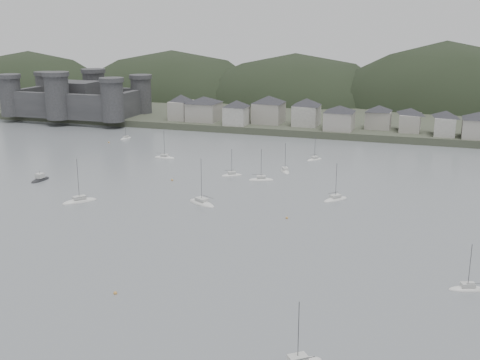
% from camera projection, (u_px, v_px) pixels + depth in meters
% --- Properties ---
extents(ground, '(900.00, 900.00, 0.00)m').
position_uv_depth(ground, '(92.00, 330.00, 97.00)').
color(ground, slate).
rests_on(ground, ground).
extents(far_shore_land, '(900.00, 250.00, 3.00)m').
position_uv_depth(far_shore_land, '(355.00, 99.00, 366.78)').
color(far_shore_land, '#383D2D').
rests_on(far_shore_land, ground).
extents(forested_ridge, '(851.55, 103.94, 102.57)m').
position_uv_depth(forested_ridge, '(356.00, 127.00, 345.14)').
color(forested_ridge, black).
rests_on(forested_ridge, ground).
extents(castle, '(66.00, 43.00, 20.00)m').
position_uv_depth(castle, '(77.00, 98.00, 295.77)').
color(castle, '#333335').
rests_on(castle, far_shore_land).
extents(waterfront_town, '(451.48, 28.46, 12.92)m').
position_uv_depth(waterfront_town, '(441.00, 119.00, 247.10)').
color(waterfront_town, '#9E9A90').
rests_on(waterfront_town, far_shore_land).
extents(moored_fleet, '(255.75, 170.65, 13.67)m').
position_uv_depth(moored_fleet, '(180.00, 216.00, 152.43)').
color(moored_fleet, silver).
rests_on(moored_fleet, ground).
extents(motor_launch_far, '(3.33, 7.75, 3.81)m').
position_uv_depth(motor_launch_far, '(40.00, 180.00, 186.77)').
color(motor_launch_far, black).
rests_on(motor_launch_far, ground).
extents(mooring_buoys, '(173.13, 153.25, 0.70)m').
position_uv_depth(mooring_buoys, '(294.00, 215.00, 153.46)').
color(mooring_buoys, '#C78E42').
rests_on(mooring_buoys, ground).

